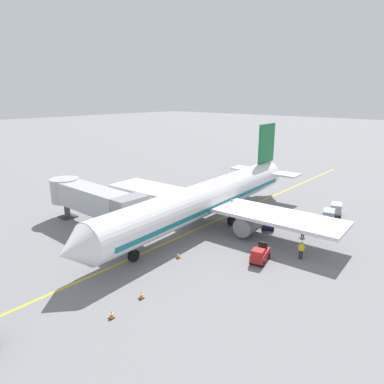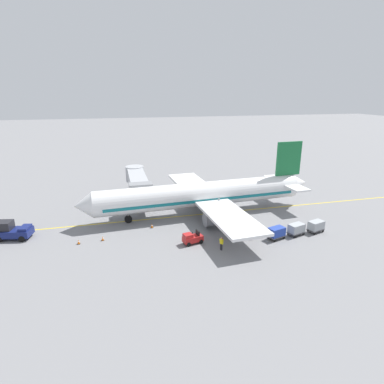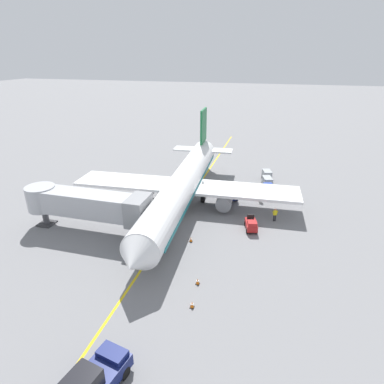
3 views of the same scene
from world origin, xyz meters
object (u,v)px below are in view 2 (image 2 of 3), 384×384
at_px(baggage_cart_third_in_train, 316,226).
at_px(ground_crew_wing_walker, 221,243).
at_px(baggage_cart_second_in_train, 296,229).
at_px(safety_cone_wing_tip, 79,242).
at_px(pushback_tractor, 12,231).
at_px(baggage_tug_lead, 192,238).
at_px(baggage_cart_front, 277,232).
at_px(parked_airliner, 203,195).
at_px(safety_cone_nose_right, 103,238).
at_px(ground_crew_loader, 255,231).
at_px(safety_cone_nose_left, 152,226).
at_px(baggage_tug_trailing, 240,221).
at_px(jet_bridge, 137,182).

bearing_deg(baggage_cart_third_in_train, ground_crew_wing_walker, 97.07).
relative_size(baggage_cart_second_in_train, safety_cone_wing_tip, 5.04).
distance_m(pushback_tractor, baggage_tug_lead, 23.33).
xyz_separation_m(baggage_cart_front, safety_cone_wing_tip, (4.75, 24.71, -0.66)).
bearing_deg(parked_airliner, baggage_cart_second_in_train, -136.60).
distance_m(baggage_cart_third_in_train, ground_crew_wing_walker, 14.24).
bearing_deg(safety_cone_nose_right, baggage_cart_front, -102.99).
bearing_deg(pushback_tractor, ground_crew_loader, -103.86).
relative_size(baggage_cart_third_in_train, safety_cone_nose_left, 5.04).
distance_m(safety_cone_nose_right, safety_cone_wing_tip, 2.92).
relative_size(baggage_tug_trailing, ground_crew_wing_walker, 1.62).
xyz_separation_m(baggage_tug_trailing, safety_cone_nose_left, (2.47, 12.21, -0.42)).
height_order(parked_airliner, safety_cone_nose_right, parked_airliner).
bearing_deg(baggage_cart_front, safety_cone_wing_tip, 79.12).
relative_size(safety_cone_nose_left, safety_cone_nose_right, 1.00).
bearing_deg(baggage_cart_second_in_train, safety_cone_nose_right, 79.40).
xyz_separation_m(pushback_tractor, baggage_cart_second_in_train, (-8.13, -36.19, -0.15)).
bearing_deg(jet_bridge, ground_crew_wing_walker, -158.72).
height_order(baggage_tug_trailing, ground_crew_wing_walker, ground_crew_wing_walker).
distance_m(baggage_cart_second_in_train, safety_cone_nose_left, 19.61).
xyz_separation_m(baggage_tug_lead, safety_cone_nose_right, (3.62, 10.93, -0.42)).
height_order(baggage_cart_third_in_train, safety_cone_wing_tip, baggage_cart_third_in_train).
xyz_separation_m(pushback_tractor, ground_crew_loader, (-7.53, -30.50, -0.15)).
bearing_deg(baggage_cart_front, parked_airliner, 32.11).
bearing_deg(safety_cone_nose_right, ground_crew_loader, -101.92).
bearing_deg(ground_crew_loader, ground_crew_wing_walker, 111.84).
bearing_deg(parked_airliner, pushback_tractor, 95.04).
relative_size(parked_airliner, baggage_tug_lead, 13.78).
height_order(jet_bridge, baggage_tug_trailing, jet_bridge).
height_order(parked_airliner, ground_crew_wing_walker, parked_airliner).
height_order(baggage_tug_lead, baggage_cart_front, baggage_tug_lead).
relative_size(jet_bridge, safety_cone_nose_left, 25.26).
bearing_deg(ground_crew_loader, baggage_tug_lead, 86.99).
xyz_separation_m(parked_airliner, baggage_tug_lead, (-9.41, 4.08, -2.47)).
height_order(pushback_tractor, baggage_cart_third_in_train, pushback_tractor).
relative_size(baggage_cart_third_in_train, safety_cone_wing_tip, 5.04).
distance_m(parked_airliner, safety_cone_nose_right, 16.35).
bearing_deg(baggage_cart_second_in_train, pushback_tractor, 77.34).
relative_size(parked_airliner, jet_bridge, 2.51).
distance_m(parked_airliner, ground_crew_loader, 10.93).
relative_size(pushback_tractor, ground_crew_loader, 2.81).
xyz_separation_m(pushback_tractor, baggage_cart_third_in_train, (-7.91, -39.31, -0.15)).
relative_size(baggage_tug_trailing, ground_crew_loader, 1.62).
bearing_deg(baggage_tug_lead, ground_crew_wing_walker, -130.97).
bearing_deg(jet_bridge, baggage_tug_lead, -164.29).
distance_m(pushback_tractor, safety_cone_nose_right, 11.84).
bearing_deg(safety_cone_wing_tip, jet_bridge, -30.63).
xyz_separation_m(parked_airliner, baggage_cart_third_in_train, (-10.23, -13.01, -2.24)).
height_order(baggage_cart_second_in_train, ground_crew_wing_walker, ground_crew_wing_walker).
xyz_separation_m(jet_bridge, baggage_cart_second_in_train, (-19.14, -19.06, -2.51)).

